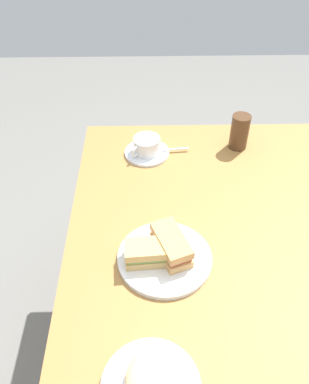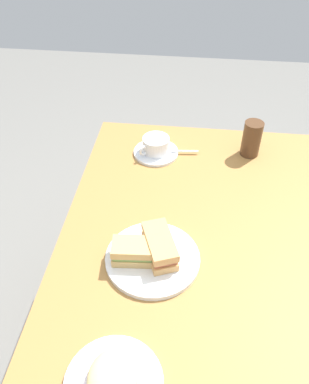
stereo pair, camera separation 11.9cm
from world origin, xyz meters
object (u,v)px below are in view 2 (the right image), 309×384
at_px(coffee_cup, 156,145).
at_px(side_plate, 114,384).
at_px(sandwich_plate, 153,258).
at_px(coffee_saucer, 156,152).
at_px(spoon, 179,151).
at_px(drinking_glass, 252,139).
at_px(sandwich_back, 134,251).
at_px(sandwich_front, 160,246).
at_px(dining_table, 213,291).

xyz_separation_m(coffee_cup, side_plate, (-0.79, -0.00, -0.03)).
bearing_deg(sandwich_plate, side_plate, 172.87).
relative_size(sandwich_plate, coffee_saucer, 1.60).
height_order(spoon, drinking_glass, drinking_glass).
bearing_deg(sandwich_plate, drinking_glass, -29.14).
xyz_separation_m(sandwich_plate, sandwich_back, (-0.01, 0.05, 0.03)).
relative_size(coffee_cup, side_plate, 0.49).
bearing_deg(coffee_saucer, sandwich_back, 179.66).
bearing_deg(sandwich_back, coffee_saucer, -0.34).
bearing_deg(coffee_cup, sandwich_front, -172.26).
height_order(coffee_saucer, side_plate, side_plate).
xyz_separation_m(sandwich_front, coffee_cup, (0.45, 0.06, -0.00)).
distance_m(sandwich_plate, spoon, 0.47).
height_order(spoon, side_plate, spoon).
relative_size(dining_table, sandwich_plate, 5.13).
bearing_deg(sandwich_front, coffee_cup, 7.74).
bearing_deg(dining_table, spoon, 15.92).
distance_m(dining_table, drinking_glass, 0.54).
bearing_deg(dining_table, sandwich_plate, 92.72).
relative_size(coffee_saucer, spoon, 1.56).
bearing_deg(sandwich_plate, coffee_saucer, 5.30).
xyz_separation_m(sandwich_back, coffee_cup, (0.47, -0.00, -0.00)).
relative_size(dining_table, coffee_cup, 12.74).
xyz_separation_m(dining_table, spoon, (0.46, 0.13, 0.14)).
bearing_deg(sandwich_plate, sandwich_back, 102.70).
distance_m(sandwich_plate, drinking_glass, 0.57).
height_order(coffee_saucer, coffee_cup, coffee_cup).
height_order(sandwich_plate, spoon, spoon).
bearing_deg(sandwich_back, sandwich_front, -69.46).
xyz_separation_m(dining_table, drinking_glass, (0.49, -0.11, 0.19)).
height_order(coffee_saucer, drinking_glass, drinking_glass).
bearing_deg(coffee_saucer, sandwich_front, -172.40).
distance_m(sandwich_back, coffee_saucer, 0.47).
relative_size(sandwich_back, spoon, 1.18).
distance_m(side_plate, drinking_glass, 0.88).
bearing_deg(drinking_glass, coffee_saucer, 96.49).
bearing_deg(coffee_cup, dining_table, -154.80).
bearing_deg(spoon, sandwich_plate, 175.43).
bearing_deg(drinking_glass, dining_table, 167.52).
relative_size(sandwich_plate, coffee_cup, 2.48).
bearing_deg(spoon, side_plate, 174.38).
distance_m(dining_table, coffee_cup, 0.53).
distance_m(sandwich_plate, coffee_cup, 0.46).
height_order(coffee_saucer, spoon, spoon).
height_order(sandwich_front, coffee_saucer, sandwich_front).
relative_size(sandwich_plate, sandwich_back, 2.12).
bearing_deg(sandwich_plate, spoon, -4.57).
bearing_deg(coffee_cup, sandwich_plate, -174.57).
height_order(dining_table, sandwich_back, sandwich_back).
relative_size(sandwich_back, coffee_saucer, 0.75).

